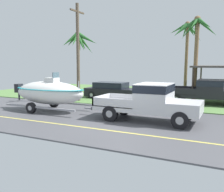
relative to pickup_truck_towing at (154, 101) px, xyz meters
name	(u,v)px	position (x,y,z in m)	size (l,w,h in m)	color
ground	(166,100)	(-1.14, 7.65, -1.08)	(36.00, 22.00, 0.11)	#4C4C51
pickup_truck_towing	(154,101)	(0.00, 0.00, 0.00)	(5.55, 2.13, 1.94)	silver
boat_on_trailer	(49,92)	(-6.66, 0.00, 0.09)	(6.18, 2.35, 2.40)	gray
parked_pickup_background	(210,91)	(2.16, 6.75, -0.05)	(6.01, 2.12, 1.79)	black
parked_sedan_near	(113,91)	(-5.42, 6.61, -0.39)	(4.72, 1.89, 1.38)	black
palm_tree_near_left	(197,36)	(0.84, 8.75, 4.02)	(3.39, 2.80, 6.63)	brown
palm_tree_near_right	(79,44)	(-8.68, 6.58, 3.51)	(3.36, 2.89, 5.71)	brown
palm_tree_mid	(186,38)	(-0.52, 12.41, 4.21)	(3.11, 2.72, 6.84)	brown
utility_pole	(78,51)	(-7.20, 4.14, 2.78)	(0.24, 1.80, 7.40)	brown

